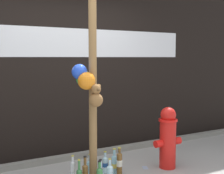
% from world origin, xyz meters
% --- Properties ---
extents(building_wall, '(10.00, 0.21, 3.53)m').
position_xyz_m(building_wall, '(0.00, 1.69, 1.77)').
color(building_wall, black).
rests_on(building_wall, ground_plane).
extents(curb_strip, '(8.00, 0.12, 0.08)m').
position_xyz_m(curb_strip, '(0.00, 1.33, 0.04)').
color(curb_strip, slate).
rests_on(curb_strip, ground_plane).
extents(memorial_post, '(0.54, 0.48, 2.80)m').
position_xyz_m(memorial_post, '(-0.16, 0.35, 1.56)').
color(memorial_post, olive).
rests_on(memorial_post, ground_plane).
extents(fire_hydrant, '(0.43, 0.26, 0.86)m').
position_xyz_m(fire_hydrant, '(1.02, 0.32, 0.44)').
color(fire_hydrant, red).
rests_on(fire_hydrant, ground_plane).
extents(bottle_0, '(0.06, 0.06, 0.36)m').
position_xyz_m(bottle_0, '(-0.37, 0.43, 0.16)').
color(bottle_0, silver).
rests_on(bottle_0, ground_plane).
extents(bottle_1, '(0.07, 0.07, 0.29)m').
position_xyz_m(bottle_1, '(0.16, 0.58, 0.12)').
color(bottle_1, '#B2DBEA').
rests_on(bottle_1, ground_plane).
extents(bottle_2, '(0.07, 0.07, 0.34)m').
position_xyz_m(bottle_2, '(0.26, 0.51, 0.13)').
color(bottle_2, '#93CCE0').
rests_on(bottle_2, ground_plane).
extents(bottle_3, '(0.07, 0.07, 0.38)m').
position_xyz_m(bottle_3, '(0.28, 0.40, 0.17)').
color(bottle_3, brown).
rests_on(bottle_3, ground_plane).
extents(bottle_5, '(0.08, 0.08, 0.33)m').
position_xyz_m(bottle_5, '(-0.12, 0.47, 0.14)').
color(bottle_5, '#93CCE0').
rests_on(bottle_5, ground_plane).
extents(bottle_7, '(0.08, 0.08, 0.32)m').
position_xyz_m(bottle_7, '(0.03, 0.21, 0.13)').
color(bottle_7, '#B2DBEA').
rests_on(bottle_7, ground_plane).
extents(bottle_9, '(0.07, 0.07, 0.37)m').
position_xyz_m(bottle_9, '(-0.26, 0.31, 0.15)').
color(bottle_9, brown).
rests_on(bottle_9, ground_plane).
extents(litter_0, '(0.12, 0.14, 0.01)m').
position_xyz_m(litter_0, '(0.74, 0.46, 0.00)').
color(litter_0, '#8C99B2').
rests_on(litter_0, ground_plane).
extents(litter_1, '(0.13, 0.12, 0.01)m').
position_xyz_m(litter_1, '(-1.05, 1.34, 0.00)').
color(litter_1, tan).
rests_on(litter_1, ground_plane).
extents(litter_2, '(0.16, 0.13, 0.01)m').
position_xyz_m(litter_2, '(0.82, 1.39, 0.00)').
color(litter_2, tan).
rests_on(litter_2, ground_plane).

